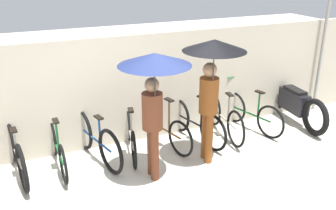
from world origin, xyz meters
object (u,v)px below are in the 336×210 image
object	(u,v)px
parked_bicycle_5	(163,128)
parked_bicycle_1	(16,153)
parked_bicycle_6	(194,122)
parked_bicycle_2	(58,148)
parked_bicycle_3	(95,139)
parked_bicycle_4	(131,135)
pedestrian_center	(212,68)
motorcycle	(293,103)
pedestrian_leading	(154,81)
parked_bicycle_7	(224,117)
parked_bicycle_8	(251,113)

from	to	relation	value
parked_bicycle_5	parked_bicycle_1	bearing A→B (deg)	76.06
parked_bicycle_6	parked_bicycle_2	bearing A→B (deg)	76.87
parked_bicycle_1	parked_bicycle_3	xyz separation A→B (m)	(1.28, -0.03, 0.00)
parked_bicycle_2	parked_bicycle_6	size ratio (longest dim) A/B	0.98
parked_bicycle_3	parked_bicycle_4	bearing A→B (deg)	-102.50
parked_bicycle_3	pedestrian_center	xyz separation A→B (m)	(1.75, -0.86, 1.29)
pedestrian_center	motorcycle	distance (m)	2.95
pedestrian_leading	pedestrian_center	xyz separation A→B (m)	(1.04, 0.13, 0.03)
parked_bicycle_1	pedestrian_leading	xyz separation A→B (m)	(2.00, -1.02, 1.26)
parked_bicycle_4	pedestrian_leading	xyz separation A→B (m)	(0.07, -1.01, 1.30)
parked_bicycle_4	motorcycle	bearing A→B (deg)	-77.85
parked_bicycle_7	motorcycle	xyz separation A→B (m)	(1.72, -0.01, 0.05)
parked_bicycle_1	parked_bicycle_7	world-z (taller)	parked_bicycle_7
parked_bicycle_7	pedestrian_center	size ratio (longest dim) A/B	0.81
parked_bicycle_6	pedestrian_leading	world-z (taller)	pedestrian_leading
parked_bicycle_4	motorcycle	size ratio (longest dim) A/B	0.77
parked_bicycle_3	parked_bicycle_8	size ratio (longest dim) A/B	1.11
parked_bicycle_2	parked_bicycle_6	bearing A→B (deg)	-91.05
parked_bicycle_1	parked_bicycle_4	distance (m)	1.93
pedestrian_center	parked_bicycle_2	bearing A→B (deg)	-12.93
parked_bicycle_4	parked_bicycle_8	distance (m)	2.56
pedestrian_leading	motorcycle	size ratio (longest dim) A/B	0.95
parked_bicycle_7	pedestrian_center	xyz separation A→B (m)	(-0.81, -0.85, 1.31)
parked_bicycle_7	parked_bicycle_8	bearing A→B (deg)	-84.29
pedestrian_leading	motorcycle	xyz separation A→B (m)	(3.57, 0.98, -1.24)
parked_bicycle_8	pedestrian_leading	world-z (taller)	pedestrian_leading
parked_bicycle_5	motorcycle	bearing A→B (deg)	-105.16
pedestrian_leading	pedestrian_center	bearing A→B (deg)	-169.88
parked_bicycle_5	parked_bicycle_8	xyz separation A→B (m)	(1.92, -0.05, -0.00)
parked_bicycle_5	parked_bicycle_7	bearing A→B (deg)	-105.99
parked_bicycle_2	parked_bicycle_7	bearing A→B (deg)	-91.24
pedestrian_leading	parked_bicycle_8	bearing A→B (deg)	-155.75
parked_bicycle_1	pedestrian_leading	bearing A→B (deg)	-123.74
pedestrian_leading	pedestrian_center	world-z (taller)	pedestrian_center
parked_bicycle_6	parked_bicycle_8	xyz separation A→B (m)	(1.28, -0.02, -0.01)
parked_bicycle_5	parked_bicycle_6	size ratio (longest dim) A/B	0.97
parked_bicycle_3	parked_bicycle_2	bearing A→B (deg)	76.08
parked_bicycle_3	parked_bicycle_7	size ratio (longest dim) A/B	1.03
parked_bicycle_2	parked_bicycle_6	distance (m)	2.56
pedestrian_leading	parked_bicycle_5	bearing A→B (deg)	-116.02
parked_bicycle_3	pedestrian_center	world-z (taller)	pedestrian_center
parked_bicycle_7	parked_bicycle_5	bearing A→B (deg)	94.55
parked_bicycle_6	pedestrian_center	size ratio (longest dim) A/B	0.79
parked_bicycle_3	motorcycle	bearing A→B (deg)	-103.97
pedestrian_leading	pedestrian_center	size ratio (longest dim) A/B	0.96
parked_bicycle_2	parked_bicycle_3	bearing A→B (deg)	-91.31
parked_bicycle_3	parked_bicycle_6	size ratio (longest dim) A/B	1.05
parked_bicycle_4	parked_bicycle_8	size ratio (longest dim) A/B	1.04
parked_bicycle_3	parked_bicycle_5	xyz separation A→B (m)	(1.28, 0.04, -0.04)
parked_bicycle_7	motorcycle	distance (m)	1.72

